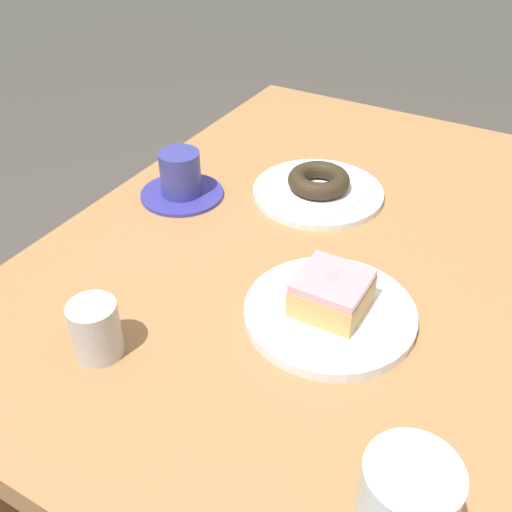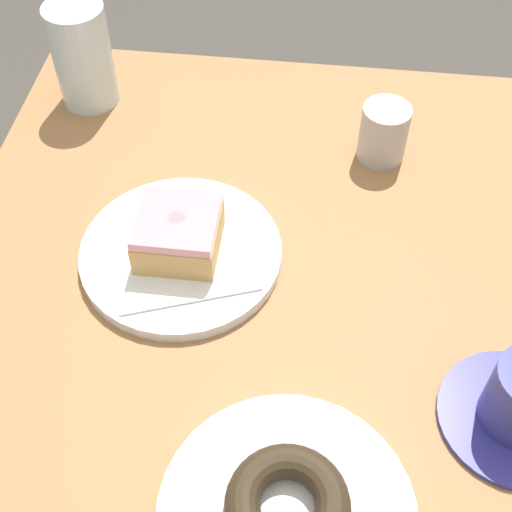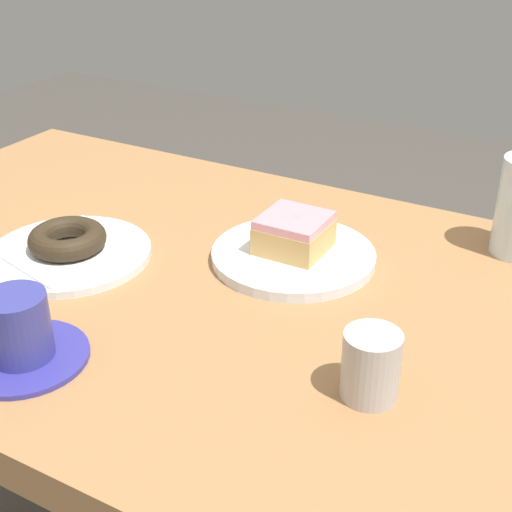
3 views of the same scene
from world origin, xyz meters
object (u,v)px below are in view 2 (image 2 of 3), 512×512
at_px(water_glass, 83,55).
at_px(plate_glazed_square, 181,253).
at_px(donut_glazed_square, 178,233).
at_px(donut_chocolate_ring, 288,505).
at_px(sugar_jar, 384,133).

bearing_deg(water_glass, plate_glazed_square, 33.60).
relative_size(plate_glazed_square, donut_glazed_square, 2.57).
relative_size(donut_chocolate_ring, sugar_jar, 1.43).
height_order(donut_chocolate_ring, sugar_jar, sugar_jar).
xyz_separation_m(water_glass, sugar_jar, (0.07, 0.40, -0.03)).
bearing_deg(water_glass, donut_glazed_square, 33.60).
bearing_deg(sugar_jar, plate_glazed_square, -48.23).
distance_m(donut_glazed_square, sugar_jar, 0.30).
xyz_separation_m(plate_glazed_square, donut_glazed_square, (-0.00, -0.00, 0.04)).
distance_m(plate_glazed_square, donut_glazed_square, 0.04).
bearing_deg(donut_glazed_square, sugar_jar, 131.77).
xyz_separation_m(plate_glazed_square, sugar_jar, (-0.20, 0.22, 0.03)).
distance_m(plate_glazed_square, sugar_jar, 0.30).
bearing_deg(plate_glazed_square, sugar_jar, 131.77).
xyz_separation_m(donut_chocolate_ring, plate_glazed_square, (-0.28, -0.14, -0.02)).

